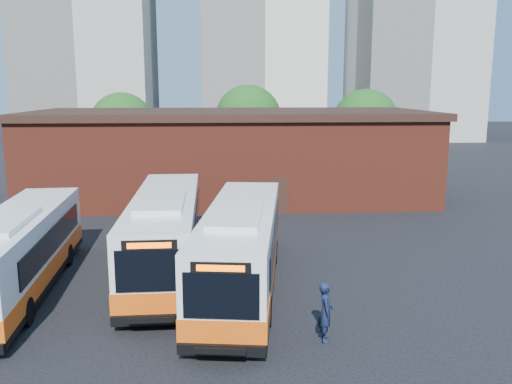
{
  "coord_description": "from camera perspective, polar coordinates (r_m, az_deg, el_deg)",
  "views": [
    {
      "loc": [
        -0.61,
        -19.96,
        7.98
      ],
      "look_at": [
        1.07,
        6.92,
        2.82
      ],
      "focal_mm": 38.0,
      "sensor_mm": 36.0,
      "label": 1
    }
  ],
  "objects": [
    {
      "name": "ground",
      "position": [
        21.51,
        -1.74,
        -10.94
      ],
      "size": [
        220.0,
        220.0,
        0.0
      ],
      "primitive_type": "plane",
      "color": "black"
    },
    {
      "name": "depot_building",
      "position": [
        40.25,
        -2.7,
        4.09
      ],
      "size": [
        28.6,
        12.6,
        6.4
      ],
      "color": "maroon",
      "rests_on": "ground"
    },
    {
      "name": "bus_mideast",
      "position": [
        21.84,
        -1.57,
        -6.17
      ],
      "size": [
        4.25,
        13.08,
        3.51
      ],
      "rotation": [
        0.0,
        0.0,
        -0.13
      ],
      "color": "white",
      "rests_on": "ground"
    },
    {
      "name": "transit_worker",
      "position": [
        17.82,
        7.33,
        -12.38
      ],
      "size": [
        0.53,
        0.76,
        1.96
      ],
      "primitive_type": "imported",
      "rotation": [
        0.0,
        0.0,
        1.48
      ],
      "color": "#121B34",
      "rests_on": "ground"
    },
    {
      "name": "tree_east",
      "position": [
        52.84,
        11.44,
        7.22
      ],
      "size": [
        6.24,
        6.24,
        7.96
      ],
      "color": "#382314",
      "rests_on": "ground"
    },
    {
      "name": "tree_west",
      "position": [
        52.91,
        -13.9,
        6.92
      ],
      "size": [
        6.0,
        6.0,
        7.65
      ],
      "color": "#382314",
      "rests_on": "ground"
    },
    {
      "name": "bus_midwest",
      "position": [
        24.25,
        -9.49,
        -4.51
      ],
      "size": [
        3.03,
        13.2,
        3.58
      ],
      "rotation": [
        0.0,
        0.0,
        0.02
      ],
      "color": "white",
      "rests_on": "ground"
    },
    {
      "name": "tree_mid",
      "position": [
        54.11,
        -0.82,
        7.77
      ],
      "size": [
        6.56,
        6.56,
        8.36
      ],
      "color": "#382314",
      "rests_on": "ground"
    },
    {
      "name": "bus_west",
      "position": [
        23.45,
        -23.72,
        -6.11
      ],
      "size": [
        3.23,
        12.37,
        3.34
      ],
      "rotation": [
        0.0,
        0.0,
        0.06
      ],
      "color": "white",
      "rests_on": "ground"
    }
  ]
}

